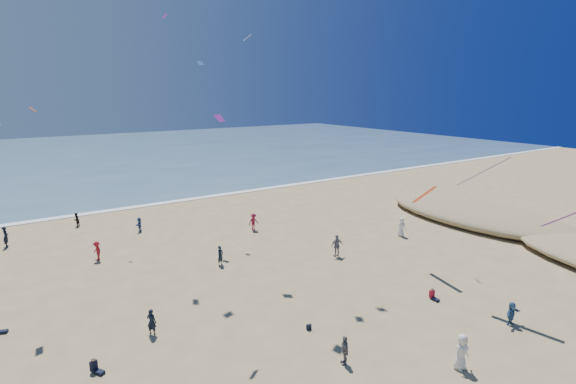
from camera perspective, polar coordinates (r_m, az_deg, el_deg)
ocean at (r=106.04m, az=-28.50°, el=3.67°), size 220.00×100.00×0.06m
surf_line at (r=57.28m, az=-23.07°, el=-2.39°), size 220.00×1.20×0.08m
standing_flyers at (r=33.53m, az=-5.00°, el=-10.41°), size 35.57×40.95×1.95m
seated_group at (r=23.84m, az=-3.06°, el=-22.11°), size 25.90×23.99×0.84m
navy_bag at (r=28.16m, az=2.66°, el=-16.75°), size 0.28×0.18×0.34m
kites_aloft at (r=29.92m, az=4.75°, el=12.56°), size 44.56×44.50×24.85m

